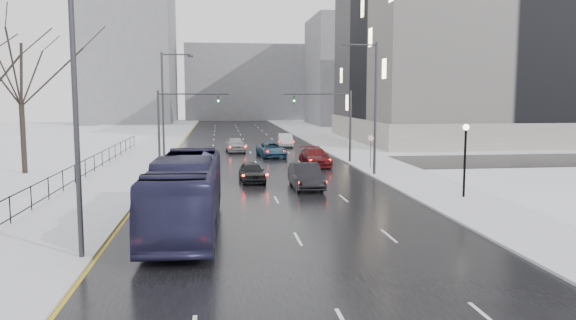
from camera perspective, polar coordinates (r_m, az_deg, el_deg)
name	(u,v)px	position (r m, az deg, el deg)	size (l,w,h in m)	color
road	(249,151)	(61.47, -3.94, 0.93)	(16.00, 150.00, 0.04)	black
cross_road	(257,164)	(49.56, -3.19, -0.45)	(130.00, 10.00, 0.04)	black
sidewalk_left	(151,152)	(61.80, -13.71, 0.84)	(5.00, 150.00, 0.16)	silver
sidewalk_right	(343,149)	(62.90, 5.65, 1.10)	(5.00, 150.00, 0.16)	silver
park_strip	(59,153)	(63.61, -22.24, 0.68)	(14.00, 150.00, 0.12)	white
tree_park_e	(25,175)	(47.88, -25.14, -1.35)	(9.45, 9.45, 13.50)	black
iron_fence	(37,193)	(32.98, -24.12, -3.06)	(0.06, 70.00, 1.30)	black
streetlight_r_mid	(372,102)	(42.64, 8.58, 5.88)	(2.95, 0.25, 10.00)	#2D2D33
streetlight_l_near	(82,109)	(21.64, -20.19, 4.86)	(2.95, 0.25, 10.00)	#2D2D33
streetlight_l_far	(165,100)	(53.30, -12.37, 5.94)	(2.95, 0.25, 10.00)	#2D2D33
lamppost_r_mid	(465,150)	(34.34, 17.56, 1.00)	(0.36, 0.36, 4.28)	black
mast_signal_right	(339,118)	(50.24, 5.17, 4.31)	(6.10, 0.33, 6.50)	#2D2D33
mast_signal_left	(171,118)	(49.28, -11.77, 4.15)	(6.10, 0.33, 6.50)	#2D2D33
no_uturn_sign	(371,141)	(46.92, 8.41, 1.89)	(0.60, 0.06, 2.70)	#2D2D33
civic_building	(502,57)	(82.64, 20.89, 9.74)	(41.00, 31.00, 24.80)	gray
bldg_far_right	(368,71)	(120.31, 8.14, 8.91)	(24.00, 20.00, 22.00)	slate
bldg_far_left	(131,58)	(127.70, -15.69, 9.94)	(18.00, 22.00, 28.00)	slate
bldg_far_center	(248,83)	(141.29, -4.11, 7.80)	(30.00, 18.00, 18.00)	slate
bus	(186,193)	(25.74, -10.35, -3.35)	(2.82, 12.07, 3.36)	#232242
sedan_center_near	(252,172)	(39.51, -3.69, -1.22)	(1.64, 4.09, 1.39)	black
sedan_right_near	(306,176)	(36.68, 1.83, -1.64)	(1.72, 4.94, 1.63)	black
sedan_right_cross	(272,150)	(55.23, -1.68, 1.05)	(2.36, 5.12, 1.42)	navy
sedan_right_far	(315,157)	(48.25, 2.77, 0.30)	(2.15, 5.30, 1.54)	#540E12
sedan_center_far	(235,144)	(60.29, -5.39, 1.58)	(1.89, 4.69, 1.60)	gray
sedan_right_distant	(285,140)	(66.18, -0.26, 2.03)	(1.61, 4.62, 1.52)	#ABACB0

